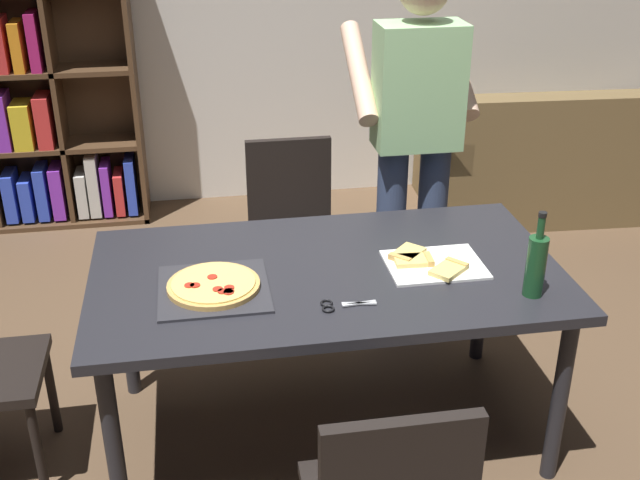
% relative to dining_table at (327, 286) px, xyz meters
% --- Properties ---
extents(ground_plane, '(12.00, 12.00, 0.00)m').
position_rel_dining_table_xyz_m(ground_plane, '(0.00, 0.00, -0.68)').
color(ground_plane, brown).
extents(dining_table, '(1.74, 0.96, 0.75)m').
position_rel_dining_table_xyz_m(dining_table, '(0.00, 0.00, 0.00)').
color(dining_table, '#232328').
rests_on(dining_table, ground_plane).
extents(chair_far_side, '(0.42, 0.42, 0.90)m').
position_rel_dining_table_xyz_m(chair_far_side, '(0.00, 0.97, -0.17)').
color(chair_far_side, black).
rests_on(chair_far_side, ground_plane).
extents(couch, '(1.74, 0.94, 0.85)m').
position_rel_dining_table_xyz_m(couch, '(1.90, 1.99, -0.38)').
color(couch, brown).
rests_on(couch, ground_plane).
extents(bookshelf, '(1.40, 0.35, 1.95)m').
position_rel_dining_table_xyz_m(bookshelf, '(-1.48, 2.37, 0.30)').
color(bookshelf, '#513823').
rests_on(bookshelf, ground_plane).
extents(person_serving_pizza, '(0.55, 0.54, 1.75)m').
position_rel_dining_table_xyz_m(person_serving_pizza, '(0.54, 0.75, 0.32)').
color(person_serving_pizza, '#38476B').
rests_on(person_serving_pizza, ground_plane).
extents(pepperoni_pizza_on_tray, '(0.39, 0.39, 0.04)m').
position_rel_dining_table_xyz_m(pepperoni_pizza_on_tray, '(-0.42, -0.09, 0.08)').
color(pepperoni_pizza_on_tray, '#2D2D33').
rests_on(pepperoni_pizza_on_tray, dining_table).
extents(pizza_slices_on_towel, '(0.36, 0.31, 0.03)m').
position_rel_dining_table_xyz_m(pizza_slices_on_towel, '(0.39, -0.03, 0.08)').
color(pizza_slices_on_towel, white).
rests_on(pizza_slices_on_towel, dining_table).
extents(wine_bottle, '(0.07, 0.07, 0.32)m').
position_rel_dining_table_xyz_m(wine_bottle, '(0.68, -0.30, 0.19)').
color(wine_bottle, '#194723').
rests_on(wine_bottle, dining_table).
extents(kitchen_scissors, '(0.19, 0.09, 0.01)m').
position_rel_dining_table_xyz_m(kitchen_scissors, '(-0.01, -0.27, 0.08)').
color(kitchen_scissors, silver).
rests_on(kitchen_scissors, dining_table).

